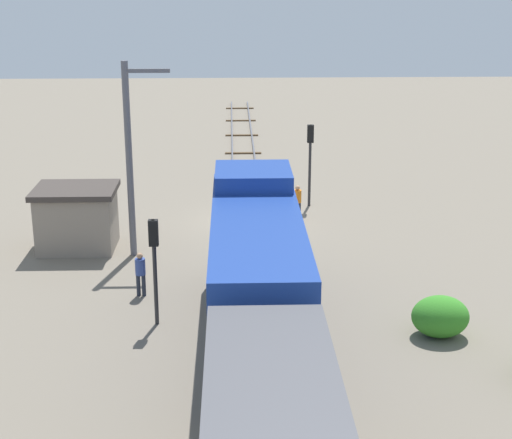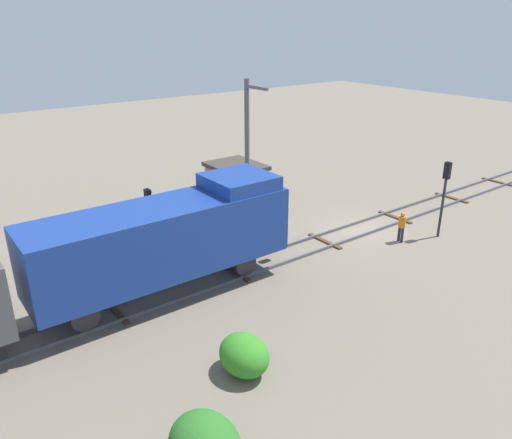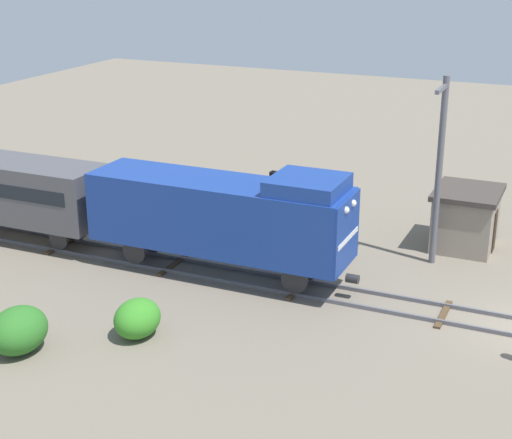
# 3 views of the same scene
# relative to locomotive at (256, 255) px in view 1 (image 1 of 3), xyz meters

# --- Properties ---
(ground_plane) EXTENTS (105.24, 105.24, 0.00)m
(ground_plane) POSITION_rel_locomotive_xyz_m (0.00, -12.14, -2.77)
(ground_plane) COLOR #756B5B
(railway_track) EXTENTS (2.40, 70.16, 0.16)m
(railway_track) POSITION_rel_locomotive_xyz_m (0.00, -12.14, -2.70)
(railway_track) COLOR #595960
(railway_track) RESTS_ON ground
(locomotive) EXTENTS (2.90, 11.60, 4.60)m
(locomotive) POSITION_rel_locomotive_xyz_m (0.00, 0.00, 0.00)
(locomotive) COLOR navy
(locomotive) RESTS_ON railway_track
(traffic_signal_near) EXTENTS (0.32, 0.34, 4.22)m
(traffic_signal_near) POSITION_rel_locomotive_xyz_m (-3.20, -14.73, 0.16)
(traffic_signal_near) COLOR #262628
(traffic_signal_near) RESTS_ON ground
(traffic_signal_mid) EXTENTS (0.32, 0.34, 3.76)m
(traffic_signal_mid) POSITION_rel_locomotive_xyz_m (3.40, -0.80, -0.14)
(traffic_signal_mid) COLOR #262628
(traffic_signal_mid) RESTS_ON ground
(worker_near_track) EXTENTS (0.38, 0.38, 1.70)m
(worker_near_track) POSITION_rel_locomotive_xyz_m (-2.40, -12.48, -1.78)
(worker_near_track) COLOR #262B38
(worker_near_track) RESTS_ON ground
(worker_by_signal) EXTENTS (0.38, 0.38, 1.70)m
(worker_by_signal) POSITION_rel_locomotive_xyz_m (4.20, -3.27, -1.78)
(worker_by_signal) COLOR #262B38
(worker_by_signal) RESTS_ON ground
(catenary_mast) EXTENTS (1.94, 0.28, 8.19)m
(catenary_mast) POSITION_rel_locomotive_xyz_m (4.94, -7.71, 1.57)
(catenary_mast) COLOR #595960
(catenary_mast) RESTS_ON ground
(relay_hut) EXTENTS (3.50, 2.90, 2.74)m
(relay_hut) POSITION_rel_locomotive_xyz_m (7.50, -8.65, -1.38)
(relay_hut) COLOR gray
(relay_hut) RESTS_ON ground
(bush_near) EXTENTS (1.91, 1.57, 1.39)m
(bush_near) POSITION_rel_locomotive_xyz_m (-6.08, 0.43, -2.08)
(bush_near) COLOR #368726
(bush_near) RESTS_ON ground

